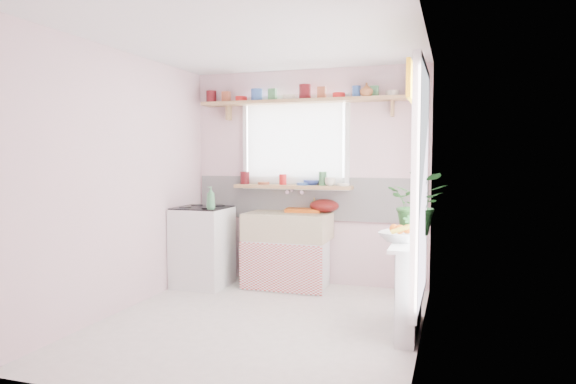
% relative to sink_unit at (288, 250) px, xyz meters
% --- Properties ---
extents(room, '(3.20, 3.20, 3.20)m').
position_rel_sink_unit_xyz_m(room, '(0.81, -0.43, 0.94)').
color(room, white).
rests_on(room, ground).
extents(sink_unit, '(0.95, 0.65, 1.11)m').
position_rel_sink_unit_xyz_m(sink_unit, '(0.00, 0.00, 0.00)').
color(sink_unit, white).
rests_on(sink_unit, ground).
extents(cooker, '(0.58, 0.58, 0.93)m').
position_rel_sink_unit_xyz_m(cooker, '(-0.95, -0.24, 0.03)').
color(cooker, white).
rests_on(cooker, ground).
extents(radiator_ledge, '(0.22, 0.95, 0.78)m').
position_rel_sink_unit_xyz_m(radiator_ledge, '(1.45, -1.09, -0.03)').
color(radiator_ledge, white).
rests_on(radiator_ledge, ground).
extents(windowsill, '(1.40, 0.22, 0.04)m').
position_rel_sink_unit_xyz_m(windowsill, '(-0.00, 0.19, 0.71)').
color(windowsill, tan).
rests_on(windowsill, room).
extents(pine_shelf, '(2.52, 0.24, 0.04)m').
position_rel_sink_unit_xyz_m(pine_shelf, '(0.15, 0.18, 1.69)').
color(pine_shelf, tan).
rests_on(pine_shelf, room).
extents(shelf_crockery, '(2.47, 0.11, 0.12)m').
position_rel_sink_unit_xyz_m(shelf_crockery, '(0.13, 0.18, 1.76)').
color(shelf_crockery, '#590F14').
rests_on(shelf_crockery, pine_shelf).
extents(sill_crockery, '(1.35, 0.11, 0.12)m').
position_rel_sink_unit_xyz_m(sill_crockery, '(-0.05, 0.19, 0.78)').
color(sill_crockery, '#590F14').
rests_on(sill_crockery, windowsill).
extents(dish_tray, '(0.44, 0.35, 0.04)m').
position_rel_sink_unit_xyz_m(dish_tray, '(0.13, 0.21, 0.44)').
color(dish_tray, '#D15812').
rests_on(dish_tray, sink_unit).
extents(colander, '(0.40, 0.40, 0.15)m').
position_rel_sink_unit_xyz_m(colander, '(0.38, 0.21, 0.49)').
color(colander, '#58100F').
rests_on(colander, sink_unit).
extents(jade_plant, '(0.55, 0.49, 0.58)m').
position_rel_sink_unit_xyz_m(jade_plant, '(1.48, -0.69, 0.63)').
color(jade_plant, '#265A24').
rests_on(jade_plant, radiator_ledge).
extents(fruit_bowl, '(0.40, 0.40, 0.08)m').
position_rel_sink_unit_xyz_m(fruit_bowl, '(1.36, -1.11, 0.38)').
color(fruit_bowl, silver).
rests_on(fruit_bowl, radiator_ledge).
extents(herb_pot, '(0.12, 0.09, 0.20)m').
position_rel_sink_unit_xyz_m(herb_pot, '(1.41, -0.89, 0.44)').
color(herb_pot, '#2B6C2F').
rests_on(herb_pot, radiator_ledge).
extents(soap_bottle_sink, '(0.09, 0.10, 0.17)m').
position_rel_sink_unit_xyz_m(soap_bottle_sink, '(0.26, 0.21, 0.50)').
color(soap_bottle_sink, '#E8DA67').
rests_on(soap_bottle_sink, sink_unit).
extents(sill_cup, '(0.13, 0.13, 0.10)m').
position_rel_sink_unit_xyz_m(sill_cup, '(0.46, 0.13, 0.78)').
color(sill_cup, beige).
rests_on(sill_cup, windowsill).
extents(sill_bowl, '(0.25, 0.25, 0.06)m').
position_rel_sink_unit_xyz_m(sill_bowl, '(0.21, 0.25, 0.76)').
color(sill_bowl, '#30449F').
rests_on(sill_bowl, windowsill).
extents(shelf_vase, '(0.17, 0.17, 0.15)m').
position_rel_sink_unit_xyz_m(shelf_vase, '(0.86, 0.12, 1.78)').
color(shelf_vase, '#A05C31').
rests_on(shelf_vase, pine_shelf).
extents(cooker_bottle, '(0.13, 0.13, 0.25)m').
position_rel_sink_unit_xyz_m(cooker_bottle, '(-0.73, -0.46, 0.61)').
color(cooker_bottle, '#458B5A').
rests_on(cooker_bottle, cooker).
extents(fruit, '(0.20, 0.14, 0.10)m').
position_rel_sink_unit_xyz_m(fruit, '(1.37, -1.11, 0.45)').
color(fruit, orange).
rests_on(fruit, fruit_bowl).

